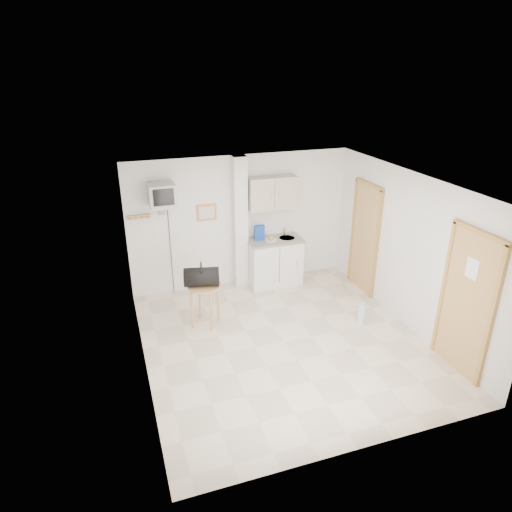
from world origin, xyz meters
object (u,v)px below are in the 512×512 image
object	(u,v)px
round_table	(205,291)
crt_television	(162,196)
water_bottle	(362,314)
duffel_bag	(202,277)

from	to	relation	value
round_table	crt_television	bearing A→B (deg)	110.54
round_table	water_bottle	size ratio (longest dim) A/B	2.08
round_table	water_bottle	xyz separation A→B (m)	(2.47, -0.77, -0.45)
crt_television	duffel_bag	xyz separation A→B (m)	(0.38, -1.14, -1.05)
duffel_bag	crt_television	bearing A→B (deg)	121.28
round_table	duffel_bag	size ratio (longest dim) A/B	1.21
round_table	duffel_bag	xyz separation A→B (m)	(-0.04, -0.02, 0.28)
crt_television	water_bottle	distance (m)	3.88
duffel_bag	water_bottle	bearing A→B (deg)	-3.77
duffel_bag	water_bottle	distance (m)	2.72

